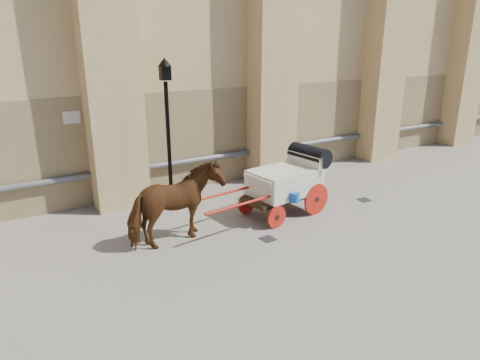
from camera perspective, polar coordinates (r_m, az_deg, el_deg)
ground at (r=9.63m, az=-3.61°, el=-9.00°), size 90.00×90.00×0.00m
horse at (r=9.57m, az=-8.55°, el=-3.38°), size 2.28×1.32×1.82m
carriage at (r=11.27m, az=6.48°, el=0.13°), size 4.01×1.54×1.71m
street_lamp at (r=12.09m, az=-9.60°, el=7.05°), size 0.37×0.37×3.95m
drain_grate_near at (r=10.01m, az=3.75°, el=-7.84°), size 0.34×0.34×0.01m
drain_grate_far at (r=12.84m, az=16.23°, el=-2.56°), size 0.32×0.32×0.01m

